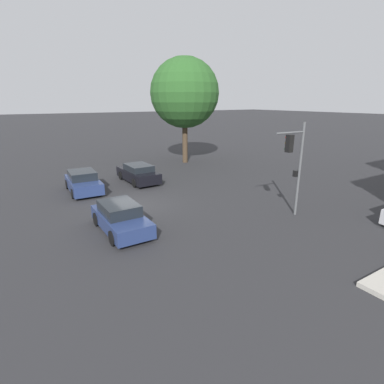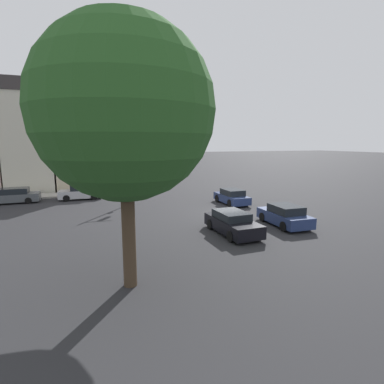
% 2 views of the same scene
% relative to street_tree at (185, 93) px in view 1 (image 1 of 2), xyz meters
% --- Properties ---
extents(ground_plane, '(300.00, 300.00, 0.00)m').
position_rel_street_tree_xyz_m(ground_plane, '(10.07, -9.46, -6.89)').
color(ground_plane, '#28282B').
extents(street_tree, '(6.79, 6.79, 10.30)m').
position_rel_street_tree_xyz_m(street_tree, '(0.00, 0.00, 0.00)').
color(street_tree, '#423323').
rests_on(street_tree, ground_plane).
extents(traffic_signal, '(0.52, 2.08, 5.13)m').
position_rel_street_tree_xyz_m(traffic_signal, '(16.18, -2.81, -3.59)').
color(traffic_signal, '#515456').
rests_on(traffic_signal, ground_plane).
extents(crossing_car_0, '(4.32, 2.17, 1.47)m').
position_rel_street_tree_xyz_m(crossing_car_0, '(5.29, -11.48, -6.19)').
color(crossing_car_0, navy).
rests_on(crossing_car_0, ground_plane).
extents(crossing_car_1, '(4.23, 1.95, 1.41)m').
position_rel_street_tree_xyz_m(crossing_car_1, '(13.17, -11.46, -6.22)').
color(crossing_car_1, navy).
rests_on(crossing_car_1, ground_plane).
extents(crossing_car_2, '(4.59, 2.11, 1.42)m').
position_rel_street_tree_xyz_m(crossing_car_2, '(4.83, -7.16, -6.21)').
color(crossing_car_2, black).
rests_on(crossing_car_2, ground_plane).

